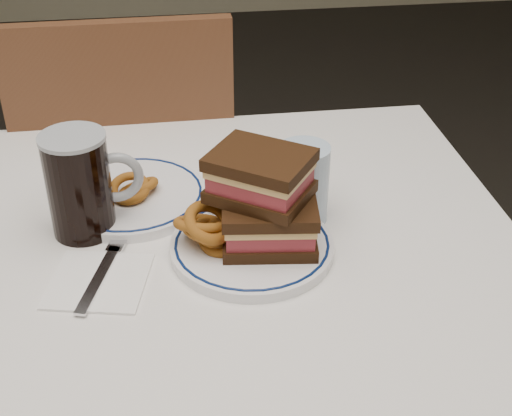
{
  "coord_description": "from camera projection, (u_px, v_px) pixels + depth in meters",
  "views": [
    {
      "loc": [
        0.11,
        -0.87,
        1.37
      ],
      "look_at": [
        0.22,
        -0.04,
        0.83
      ],
      "focal_mm": 50.0,
      "sensor_mm": 36.0,
      "label": 1
    }
  ],
  "objects": [
    {
      "name": "napkin_fork",
      "position": [
        100.0,
        279.0,
        0.98
      ],
      "size": [
        0.15,
        0.17,
        0.01
      ],
      "color": "white",
      "rests_on": "dining_table"
    },
    {
      "name": "reuben_sandwich",
      "position": [
        265.0,
        200.0,
        1.0
      ],
      "size": [
        0.17,
        0.16,
        0.14
      ],
      "color": "black",
      "rests_on": "main_plate"
    },
    {
      "name": "onion_rings_main",
      "position": [
        211.0,
        229.0,
        1.02
      ],
      "size": [
        0.11,
        0.09,
        0.08
      ],
      "color": "brown",
      "rests_on": "main_plate"
    },
    {
      "name": "onion_rings_far",
      "position": [
        134.0,
        188.0,
        1.14
      ],
      "size": [
        0.08,
        0.08,
        0.06
      ],
      "color": "brown",
      "rests_on": "far_plate"
    },
    {
      "name": "far_plate",
      "position": [
        132.0,
        196.0,
        1.15
      ],
      "size": [
        0.24,
        0.24,
        0.02
      ],
      "color": "white",
      "rests_on": "dining_table"
    },
    {
      "name": "main_plate",
      "position": [
        252.0,
        246.0,
        1.04
      ],
      "size": [
        0.24,
        0.24,
        0.02
      ],
      "color": "white",
      "rests_on": "dining_table"
    },
    {
      "name": "ketchup_ramekin",
      "position": [
        220.0,
        199.0,
        1.1
      ],
      "size": [
        0.05,
        0.05,
        0.03
      ],
      "color": "white",
      "rests_on": "main_plate"
    },
    {
      "name": "water_glass",
      "position": [
        303.0,
        184.0,
        1.08
      ],
      "size": [
        0.08,
        0.08,
        0.12
      ],
      "primitive_type": "cylinder",
      "color": "#ABC5DD",
      "rests_on": "dining_table"
    },
    {
      "name": "beer_mug",
      "position": [
        81.0,
        183.0,
        1.05
      ],
      "size": [
        0.14,
        0.1,
        0.16
      ],
      "color": "black",
      "rests_on": "dining_table"
    },
    {
      "name": "dining_table",
      "position": [
        110.0,
        306.0,
        1.1
      ],
      "size": [
        1.27,
        0.87,
        0.75
      ],
      "color": "white",
      "rests_on": "floor"
    },
    {
      "name": "chair_far",
      "position": [
        134.0,
        190.0,
        1.63
      ],
      "size": [
        0.44,
        0.44,
        0.95
      ],
      "color": "#4C2A18",
      "rests_on": "floor"
    }
  ]
}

